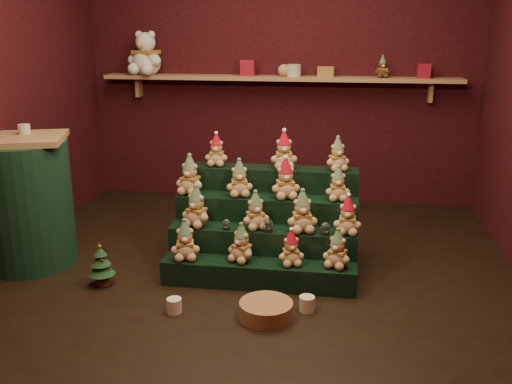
% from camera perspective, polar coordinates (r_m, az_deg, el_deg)
% --- Properties ---
extents(ground, '(4.00, 4.00, 0.00)m').
position_cam_1_polar(ground, '(4.37, -0.66, -8.18)').
color(ground, black).
rests_on(ground, ground).
extents(back_wall, '(4.00, 0.10, 2.80)m').
position_cam_1_polar(back_wall, '(6.02, 2.49, 12.40)').
color(back_wall, black).
rests_on(back_wall, ground).
extents(front_wall, '(4.00, 0.10, 2.80)m').
position_cam_1_polar(front_wall, '(2.02, -10.14, 4.24)').
color(front_wall, black).
rests_on(front_wall, ground).
extents(back_shelf, '(3.60, 0.26, 0.24)m').
position_cam_1_polar(back_shelf, '(5.85, 2.28, 11.25)').
color(back_shelf, tan).
rests_on(back_shelf, ground).
extents(riser_tier_front, '(1.40, 0.22, 0.18)m').
position_cam_1_polar(riser_tier_front, '(4.15, 0.24, -8.21)').
color(riser_tier_front, black).
rests_on(riser_tier_front, ground).
extents(riser_tier_midfront, '(1.40, 0.22, 0.36)m').
position_cam_1_polar(riser_tier_midfront, '(4.31, 0.66, -5.92)').
color(riser_tier_midfront, black).
rests_on(riser_tier_midfront, ground).
extents(riser_tier_midback, '(1.40, 0.22, 0.54)m').
position_cam_1_polar(riser_tier_midback, '(4.48, 1.06, -3.80)').
color(riser_tier_midback, black).
rests_on(riser_tier_midback, ground).
extents(riser_tier_back, '(1.40, 0.22, 0.72)m').
position_cam_1_polar(riser_tier_back, '(4.66, 1.42, -1.84)').
color(riser_tier_back, black).
rests_on(riser_tier_back, ground).
extents(teddy_0, '(0.25, 0.23, 0.29)m').
position_cam_1_polar(teddy_0, '(4.15, -7.11, -4.78)').
color(teddy_0, tan).
rests_on(teddy_0, riser_tier_front).
extents(teddy_1, '(0.26, 0.25, 0.28)m').
position_cam_1_polar(teddy_1, '(4.09, -1.47, -5.11)').
color(teddy_1, tan).
rests_on(teddy_1, riser_tier_front).
extents(teddy_2, '(0.22, 0.21, 0.26)m').
position_cam_1_polar(teddy_2, '(4.04, 3.53, -5.60)').
color(teddy_2, tan).
rests_on(teddy_2, riser_tier_front).
extents(teddy_3, '(0.25, 0.24, 0.28)m').
position_cam_1_polar(teddy_3, '(4.03, 8.16, -5.61)').
color(teddy_3, tan).
rests_on(teddy_3, riser_tier_front).
extents(teddy_4, '(0.27, 0.26, 0.31)m').
position_cam_1_polar(teddy_4, '(4.27, -5.99, -1.45)').
color(teddy_4, tan).
rests_on(teddy_4, riser_tier_midfront).
extents(teddy_5, '(0.26, 0.25, 0.28)m').
position_cam_1_polar(teddy_5, '(4.20, -0.06, -1.86)').
color(teddy_5, tan).
rests_on(teddy_5, riser_tier_midfront).
extents(teddy_6, '(0.26, 0.25, 0.31)m').
position_cam_1_polar(teddy_6, '(4.15, 4.65, -1.94)').
color(teddy_6, tan).
rests_on(teddy_6, riser_tier_midfront).
extents(teddy_7, '(0.20, 0.18, 0.28)m').
position_cam_1_polar(teddy_7, '(4.15, 9.16, -2.32)').
color(teddy_7, tan).
rests_on(teddy_7, riser_tier_midfront).
extents(teddy_8, '(0.26, 0.24, 0.31)m').
position_cam_1_polar(teddy_8, '(4.46, -6.62, 1.71)').
color(teddy_8, tan).
rests_on(teddy_8, riser_tier_midback).
extents(teddy_9, '(0.24, 0.23, 0.29)m').
position_cam_1_polar(teddy_9, '(4.39, -1.68, 1.40)').
color(teddy_9, tan).
rests_on(teddy_9, riser_tier_midback).
extents(teddy_10, '(0.27, 0.25, 0.31)m').
position_cam_1_polar(teddy_10, '(4.33, 2.97, 1.33)').
color(teddy_10, tan).
rests_on(teddy_10, riser_tier_midback).
extents(teddy_11, '(0.21, 0.19, 0.26)m').
position_cam_1_polar(teddy_11, '(4.33, 8.19, 0.84)').
color(teddy_11, tan).
rests_on(teddy_11, riser_tier_midback).
extents(teddy_12, '(0.19, 0.17, 0.26)m').
position_cam_1_polar(teddy_12, '(4.61, -3.97, 4.20)').
color(teddy_12, tan).
rests_on(teddy_12, riser_tier_back).
extents(teddy_13, '(0.24, 0.22, 0.29)m').
position_cam_1_polar(teddy_13, '(4.50, 2.81, 4.19)').
color(teddy_13, tan).
rests_on(teddy_13, riser_tier_back).
extents(teddy_14, '(0.24, 0.23, 0.26)m').
position_cam_1_polar(teddy_14, '(4.48, 8.15, 3.78)').
color(teddy_14, tan).
rests_on(teddy_14, riser_tier_back).
extents(snow_globe_a, '(0.06, 0.06, 0.08)m').
position_cam_1_polar(snow_globe_a, '(4.22, -2.97, -3.25)').
color(snow_globe_a, black).
rests_on(snow_globe_a, riser_tier_midfront).
extents(snow_globe_b, '(0.07, 0.07, 0.10)m').
position_cam_1_polar(snow_globe_b, '(4.17, 1.21, -3.36)').
color(snow_globe_b, black).
rests_on(snow_globe_b, riser_tier_midfront).
extents(snow_globe_c, '(0.07, 0.07, 0.09)m').
position_cam_1_polar(snow_globe_c, '(4.14, 6.93, -3.64)').
color(snow_globe_c, black).
rests_on(snow_globe_c, riser_tier_midfront).
extents(side_table, '(0.80, 0.73, 1.02)m').
position_cam_1_polar(side_table, '(4.75, -22.07, -0.91)').
color(side_table, tan).
rests_on(side_table, ground).
extents(table_ornament, '(0.09, 0.09, 0.07)m').
position_cam_1_polar(table_ornament, '(4.71, -22.18, 5.85)').
color(table_ornament, beige).
rests_on(table_ornament, side_table).
extents(mini_christmas_tree, '(0.19, 0.19, 0.33)m').
position_cam_1_polar(mini_christmas_tree, '(4.28, -15.24, -7.02)').
color(mini_christmas_tree, '#4C251B').
rests_on(mini_christmas_tree, ground).
extents(mug_left, '(0.10, 0.10, 0.10)m').
position_cam_1_polar(mug_left, '(3.84, -8.17, -11.18)').
color(mug_left, beige).
rests_on(mug_left, ground).
extents(mug_right, '(0.10, 0.10, 0.10)m').
position_cam_1_polar(mug_right, '(3.84, 5.11, -11.08)').
color(mug_right, beige).
rests_on(mug_right, ground).
extents(wicker_basket, '(0.43, 0.43, 0.11)m').
position_cam_1_polar(wicker_basket, '(3.74, 1.01, -11.73)').
color(wicker_basket, '#A67043').
rests_on(wicker_basket, ground).
extents(white_bear, '(0.48, 0.46, 0.55)m').
position_cam_1_polar(white_bear, '(6.11, -10.97, 14.02)').
color(white_bear, white).
rests_on(white_bear, back_shelf).
extents(brown_bear, '(0.17, 0.16, 0.21)m').
position_cam_1_polar(brown_bear, '(5.79, 12.52, 12.10)').
color(brown_bear, '#462917').
rests_on(brown_bear, back_shelf).
extents(gift_tin_red_a, '(0.14, 0.14, 0.16)m').
position_cam_1_polar(gift_tin_red_a, '(5.86, -0.81, 12.31)').
color(gift_tin_red_a, '#A91A2E').
rests_on(gift_tin_red_a, back_shelf).
extents(gift_tin_cream, '(0.14, 0.14, 0.12)m').
position_cam_1_polar(gift_tin_cream, '(5.81, 3.81, 12.04)').
color(gift_tin_cream, beige).
rests_on(gift_tin_cream, back_shelf).
extents(gift_tin_red_b, '(0.12, 0.12, 0.14)m').
position_cam_1_polar(gift_tin_red_b, '(5.84, 16.42, 11.55)').
color(gift_tin_red_b, '#A91A2E').
rests_on(gift_tin_red_b, back_shelf).
extents(shelf_plush_ball, '(0.12, 0.12, 0.12)m').
position_cam_1_polar(shelf_plush_ball, '(5.82, 2.80, 12.06)').
color(shelf_plush_ball, tan).
rests_on(shelf_plush_ball, back_shelf).
extents(scarf_gift_box, '(0.16, 0.10, 0.10)m').
position_cam_1_polar(scarf_gift_box, '(5.79, 6.97, 11.85)').
color(scarf_gift_box, '#C6671C').
rests_on(scarf_gift_box, back_shelf).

